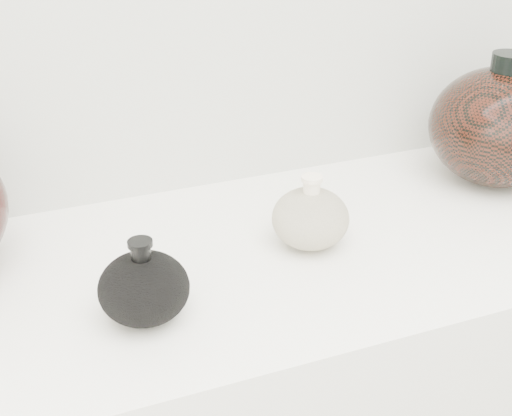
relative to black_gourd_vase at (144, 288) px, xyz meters
name	(u,v)px	position (x,y,z in m)	size (l,w,h in m)	color
black_gourd_vase	(144,288)	(0.00, 0.00, 0.00)	(0.15, 0.15, 0.11)	black
cream_gourd_vase	(310,218)	(0.27, 0.09, 0.00)	(0.14, 0.14, 0.11)	beige
right_round_pot	(499,126)	(0.67, 0.17, 0.06)	(0.29, 0.29, 0.23)	black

